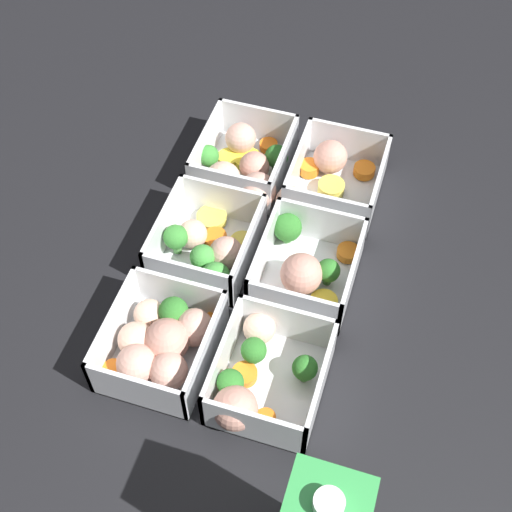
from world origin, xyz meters
The scene contains 7 objects.
ground_plane centered at (0.00, 0.00, 0.00)m, with size 4.00×4.00×0.00m, color black.
container_near_left centered at (-0.14, -0.06, 0.02)m, with size 0.15×0.14×0.06m.
container_near_center centered at (0.01, -0.06, 0.02)m, with size 0.15×0.12×0.06m.
container_near_right centered at (0.15, -0.06, 0.03)m, with size 0.14×0.12×0.06m.
container_far_left centered at (-0.15, 0.06, 0.02)m, with size 0.15×0.13×0.06m.
container_far_center centered at (0.00, 0.06, 0.02)m, with size 0.14×0.12×0.06m.
container_far_right centered at (0.16, 0.05, 0.02)m, with size 0.16×0.12×0.06m.
Camera 1 is at (0.50, 0.16, 0.72)m, focal length 50.00 mm.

